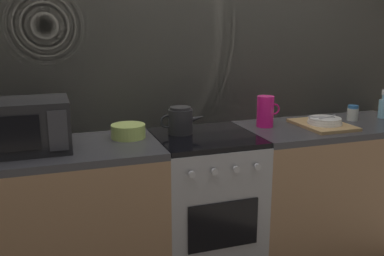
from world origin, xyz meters
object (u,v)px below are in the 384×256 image
object	(u,v)px
kettle	(181,121)
spice_jar	(353,113)
dish_pile	(323,123)
mixing_bowl	(128,131)
spray_bottle	(383,107)
microwave	(24,126)
pitcher	(265,111)
stove_unit	(205,205)

from	to	relation	value
kettle	spice_jar	size ratio (longest dim) A/B	2.71
dish_pile	kettle	bearing A→B (deg)	172.53
mixing_bowl	spray_bottle	distance (m)	1.82
microwave	pitcher	size ratio (longest dim) A/B	2.30
stove_unit	spice_jar	xyz separation A→B (m)	(1.12, 0.06, 0.50)
mixing_bowl	dish_pile	xyz separation A→B (m)	(1.26, -0.13, -0.02)
microwave	mixing_bowl	xyz separation A→B (m)	(0.56, 0.09, -0.10)
stove_unit	microwave	size ratio (longest dim) A/B	1.96
stove_unit	spice_jar	size ratio (longest dim) A/B	8.57
mixing_bowl	dish_pile	size ratio (longest dim) A/B	0.50
pitcher	dish_pile	size ratio (longest dim) A/B	0.50
pitcher	dish_pile	bearing A→B (deg)	-19.55
stove_unit	dish_pile	bearing A→B (deg)	-2.89
stove_unit	kettle	world-z (taller)	kettle
mixing_bowl	spray_bottle	xyz separation A→B (m)	(1.82, -0.03, 0.04)
mixing_bowl	spice_jar	bearing A→B (deg)	-1.04
microwave	kettle	bearing A→B (deg)	5.41
microwave	spray_bottle	distance (m)	2.38
kettle	mixing_bowl	xyz separation A→B (m)	(-0.32, 0.00, -0.04)
mixing_bowl	spray_bottle	world-z (taller)	spray_bottle
microwave	pitcher	bearing A→B (deg)	3.45
microwave	dish_pile	xyz separation A→B (m)	(1.82, -0.04, -0.11)
stove_unit	pitcher	bearing A→B (deg)	10.89
spice_jar	microwave	bearing A→B (deg)	-178.40
stove_unit	pitcher	size ratio (longest dim) A/B	4.50
pitcher	spray_bottle	world-z (taller)	spray_bottle
mixing_bowl	spice_jar	world-z (taller)	spice_jar
kettle	microwave	bearing A→B (deg)	-174.59
microwave	spice_jar	size ratio (longest dim) A/B	4.38
stove_unit	pitcher	distance (m)	0.72
microwave	mixing_bowl	world-z (taller)	microwave
kettle	spice_jar	bearing A→B (deg)	-1.11
microwave	spice_jar	xyz separation A→B (m)	(2.12, 0.06, -0.08)
kettle	spice_jar	distance (m)	1.24
dish_pile	spray_bottle	bearing A→B (deg)	9.63
dish_pile	spray_bottle	size ratio (longest dim) A/B	1.97
kettle	spray_bottle	distance (m)	1.50
kettle	pitcher	world-z (taller)	pitcher
mixing_bowl	spice_jar	distance (m)	1.56
microwave	pitcher	distance (m)	1.46
microwave	kettle	distance (m)	0.88
mixing_bowl	dish_pile	world-z (taller)	mixing_bowl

